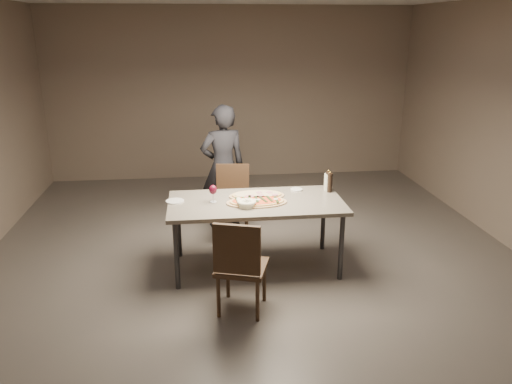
{
  "coord_description": "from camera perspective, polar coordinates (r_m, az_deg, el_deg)",
  "views": [
    {
      "loc": [
        -0.57,
        -4.82,
        2.46
      ],
      "look_at": [
        0.0,
        0.0,
        0.85
      ],
      "focal_mm": 35.0,
      "sensor_mm": 36.0,
      "label": 1
    }
  ],
  "objects": [
    {
      "name": "pepper_mill_left",
      "position": [
        5.45,
        8.44,
        1.1
      ],
      "size": [
        0.06,
        0.06,
        0.23
      ],
      "rotation": [
        0.0,
        0.0,
        0.41
      ],
      "color": "black",
      "rests_on": "dining_table"
    },
    {
      "name": "diner",
      "position": [
        6.28,
        -3.79,
        2.87
      ],
      "size": [
        0.64,
        0.49,
        1.57
      ],
      "primitive_type": "imported",
      "rotation": [
        0.0,
        0.0,
        3.36
      ],
      "color": "black",
      "rests_on": "ground"
    },
    {
      "name": "side_plate",
      "position": [
        5.19,
        -9.24,
        -1.03
      ],
      "size": [
        0.19,
        0.19,
        0.01
      ],
      "rotation": [
        0.0,
        0.0,
        0.33
      ],
      "color": "white",
      "rests_on": "dining_table"
    },
    {
      "name": "oil_dish",
      "position": [
        5.5,
        4.64,
        0.28
      ],
      "size": [
        0.13,
        0.13,
        0.02
      ],
      "rotation": [
        0.0,
        0.0,
        -0.32
      ],
      "color": "white",
      "rests_on": "dining_table"
    },
    {
      "name": "wine_glass",
      "position": [
        5.09,
        -4.94,
        0.2
      ],
      "size": [
        0.08,
        0.08,
        0.18
      ],
      "rotation": [
        0.0,
        0.0,
        -0.23
      ],
      "color": "silver",
      "rests_on": "dining_table"
    },
    {
      "name": "ham_pizza",
      "position": [
        5.28,
        0.1,
        -0.37
      ],
      "size": [
        0.59,
        0.33,
        0.04
      ],
      "rotation": [
        0.0,
        0.0,
        0.35
      ],
      "color": "tan",
      "rests_on": "dining_table"
    },
    {
      "name": "zucchini_pizza",
      "position": [
        5.08,
        0.07,
        -1.1
      ],
      "size": [
        0.62,
        0.34,
        0.05
      ],
      "rotation": [
        0.0,
        0.0,
        0.2
      ],
      "color": "tan",
      "rests_on": "dining_table"
    },
    {
      "name": "room",
      "position": [
        4.96,
        0.0,
        6.04
      ],
      "size": [
        7.0,
        7.0,
        7.0
      ],
      "color": "#59534D",
      "rests_on": "ground"
    },
    {
      "name": "dining_table",
      "position": [
        5.16,
        0.0,
        -1.65
      ],
      "size": [
        1.8,
        0.9,
        0.75
      ],
      "color": "#71685D",
      "rests_on": "ground"
    },
    {
      "name": "pepper_mill_right",
      "position": [
        5.51,
        8.27,
        1.29
      ],
      "size": [
        0.06,
        0.06,
        0.23
      ],
      "rotation": [
        0.0,
        0.0,
        -0.11
      ],
      "color": "black",
      "rests_on": "dining_table"
    },
    {
      "name": "chair_near",
      "position": [
        4.39,
        -1.88,
        -8.05
      ],
      "size": [
        0.54,
        0.54,
        0.9
      ],
      "rotation": [
        0.0,
        0.0,
        -0.31
      ],
      "color": "#3A2718",
      "rests_on": "ground"
    },
    {
      "name": "bread_basket",
      "position": [
        4.96,
        -1.08,
        -1.28
      ],
      "size": [
        0.19,
        0.19,
        0.07
      ],
      "rotation": [
        0.0,
        0.0,
        -0.35
      ],
      "color": "beige",
      "rests_on": "dining_table"
    },
    {
      "name": "carafe",
      "position": [
        5.52,
        8.24,
        1.15
      ],
      "size": [
        0.09,
        0.09,
        0.19
      ],
      "rotation": [
        0.0,
        0.0,
        0.16
      ],
      "color": "silver",
      "rests_on": "dining_table"
    },
    {
      "name": "chair_far",
      "position": [
        6.05,
        -2.7,
        -0.61
      ],
      "size": [
        0.47,
        0.47,
        0.88
      ],
      "rotation": [
        0.0,
        0.0,
        3.02
      ],
      "color": "#3A2718",
      "rests_on": "ground"
    }
  ]
}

